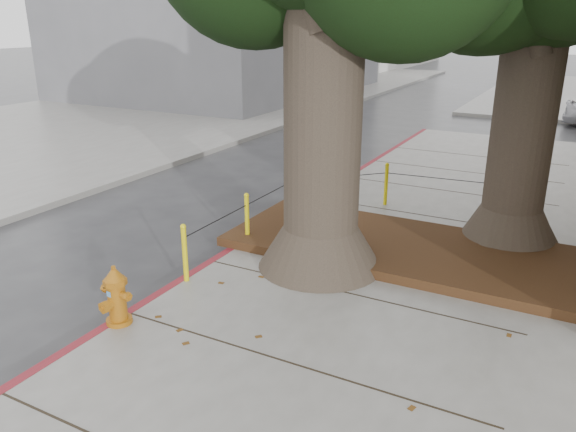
% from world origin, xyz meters
% --- Properties ---
extents(ground, '(140.00, 140.00, 0.00)m').
position_xyz_m(ground, '(0.00, 0.00, 0.00)').
color(ground, '#28282B').
rests_on(ground, ground).
extents(sidewalk_opposite, '(14.00, 60.00, 0.15)m').
position_xyz_m(sidewalk_opposite, '(-14.00, 10.00, 0.07)').
color(sidewalk_opposite, slate).
rests_on(sidewalk_opposite, ground).
extents(curb_red, '(0.14, 26.00, 0.16)m').
position_xyz_m(curb_red, '(-2.00, 2.50, 0.07)').
color(curb_red, maroon).
rests_on(curb_red, ground).
extents(planter_bed, '(6.40, 2.60, 0.16)m').
position_xyz_m(planter_bed, '(0.90, 3.90, 0.23)').
color(planter_bed, black).
rests_on(planter_bed, sidewalk_main).
extents(bollard_ring, '(3.79, 5.39, 0.95)m').
position_xyz_m(bollard_ring, '(-0.87, 4.38, 0.66)').
color(bollard_ring, yellow).
rests_on(bollard_ring, sidewalk_main).
extents(fire_hydrant, '(0.44, 0.40, 0.84)m').
position_xyz_m(fire_hydrant, '(-1.90, -0.26, 0.56)').
color(fire_hydrant, '#B66812').
rests_on(fire_hydrant, sidewalk_main).
extents(car_dark, '(1.76, 3.84, 1.09)m').
position_xyz_m(car_dark, '(-12.59, 18.29, 0.54)').
color(car_dark, black).
rests_on(car_dark, ground).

